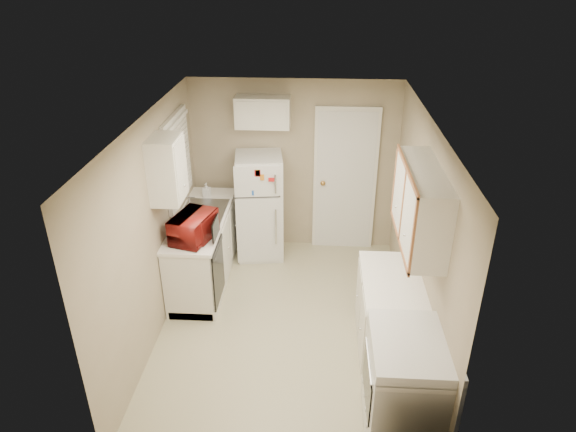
{
  "coord_description": "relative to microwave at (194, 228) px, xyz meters",
  "views": [
    {
      "loc": [
        0.32,
        -4.67,
        3.79
      ],
      "look_at": [
        0.0,
        0.5,
        1.15
      ],
      "focal_mm": 32.0,
      "sensor_mm": 36.0,
      "label": 1
    }
  ],
  "objects": [
    {
      "name": "floor",
      "position": [
        1.06,
        -0.35,
        -1.05
      ],
      "size": [
        3.8,
        3.8,
        0.0
      ],
      "primitive_type": "plane",
      "color": "beige",
      "rests_on": "ground"
    },
    {
      "name": "upper_cabinet_left",
      "position": [
        -0.19,
        -0.13,
        0.75
      ],
      "size": [
        0.3,
        0.45,
        0.7
      ],
      "primitive_type": "cube",
      "color": "silver",
      "rests_on": "wall_left"
    },
    {
      "name": "wall_left",
      "position": [
        -0.34,
        -0.35,
        0.15
      ],
      "size": [
        3.8,
        3.8,
        0.0
      ],
      "primitive_type": "plane",
      "color": "tan",
      "rests_on": "floor"
    },
    {
      "name": "cabinet_over_fridge",
      "position": [
        0.66,
        1.4,
        0.95
      ],
      "size": [
        0.7,
        0.3,
        0.4
      ],
      "primitive_type": "cube",
      "color": "silver",
      "rests_on": "wall_back"
    },
    {
      "name": "microwave",
      "position": [
        0.0,
        0.0,
        0.0
      ],
      "size": [
        0.61,
        0.44,
        0.37
      ],
      "primitive_type": "imported",
      "rotation": [
        0.0,
        0.0,
        1.3
      ],
      "color": "maroon",
      "rests_on": "left_counter"
    },
    {
      "name": "refrigerator",
      "position": [
        0.61,
        1.23,
        -0.31
      ],
      "size": [
        0.68,
        0.66,
        1.47
      ],
      "primitive_type": "cube",
      "rotation": [
        0.0,
        0.0,
        0.13
      ],
      "color": "silver",
      "rests_on": "floor"
    },
    {
      "name": "ceiling",
      "position": [
        1.06,
        -0.35,
        1.35
      ],
      "size": [
        3.8,
        3.8,
        0.0
      ],
      "primitive_type": "plane",
      "color": "white",
      "rests_on": "floor"
    },
    {
      "name": "window_blinds",
      "position": [
        -0.3,
        0.7,
        0.55
      ],
      "size": [
        0.1,
        0.98,
        1.08
      ],
      "primitive_type": "cube",
      "color": "silver",
      "rests_on": "wall_left"
    },
    {
      "name": "soap_bottle",
      "position": [
        -0.09,
        1.15,
        -0.05
      ],
      "size": [
        0.11,
        0.11,
        0.2
      ],
      "primitive_type": "imported",
      "rotation": [
        0.0,
        0.0,
        -0.24
      ],
      "color": "white",
      "rests_on": "left_counter"
    },
    {
      "name": "interior_door",
      "position": [
        1.76,
        1.51,
        -0.03
      ],
      "size": [
        0.86,
        0.06,
        2.08
      ],
      "primitive_type": "cube",
      "color": "silver",
      "rests_on": "floor"
    },
    {
      "name": "stove",
      "position": [
        2.19,
        -1.73,
        -0.54
      ],
      "size": [
        0.68,
        0.83,
        1.01
      ],
      "primitive_type": "cube",
      "rotation": [
        0.0,
        0.0,
        -0.0
      ],
      "color": "silver",
      "rests_on": "floor"
    },
    {
      "name": "wall_right",
      "position": [
        2.46,
        -0.35,
        0.15
      ],
      "size": [
        3.8,
        3.8,
        0.0
      ],
      "primitive_type": "plane",
      "color": "tan",
      "rests_on": "floor"
    },
    {
      "name": "right_counter",
      "position": [
        2.16,
        -1.15,
        -0.6
      ],
      "size": [
        0.6,
        2.0,
        0.9
      ],
      "primitive_type": "cube",
      "color": "silver",
      "rests_on": "floor"
    },
    {
      "name": "wall_front",
      "position": [
        1.06,
        -2.25,
        0.15
      ],
      "size": [
        2.8,
        2.8,
        0.0
      ],
      "primitive_type": "plane",
      "color": "tan",
      "rests_on": "floor"
    },
    {
      "name": "left_counter",
      "position": [
        -0.04,
        0.55,
        -0.6
      ],
      "size": [
        0.6,
        1.8,
        0.9
      ],
      "primitive_type": "cube",
      "color": "silver",
      "rests_on": "floor"
    },
    {
      "name": "dishwasher",
      "position": [
        0.25,
        -0.05,
        -0.56
      ],
      "size": [
        0.03,
        0.58,
        0.72
      ],
      "primitive_type": "cube",
      "color": "black",
      "rests_on": "floor"
    },
    {
      "name": "sink",
      "position": [
        -0.04,
        0.7,
        -0.19
      ],
      "size": [
        0.54,
        0.74,
        0.16
      ],
      "primitive_type": "cube",
      "color": "gray",
      "rests_on": "left_counter"
    },
    {
      "name": "upper_cabinet_right",
      "position": [
        2.31,
        -0.85,
        0.75
      ],
      "size": [
        0.3,
        1.2,
        0.7
      ],
      "primitive_type": "cube",
      "color": "silver",
      "rests_on": "wall_right"
    },
    {
      "name": "wall_back",
      "position": [
        1.06,
        1.55,
        0.15
      ],
      "size": [
        2.8,
        2.8,
        0.0
      ],
      "primitive_type": "plane",
      "color": "tan",
      "rests_on": "floor"
    }
  ]
}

